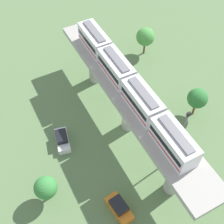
# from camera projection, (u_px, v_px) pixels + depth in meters

# --- Properties ---
(ground_plane) EXTENTS (120.00, 120.00, 0.00)m
(ground_plane) POSITION_uv_depth(u_px,v_px,m) (127.00, 127.00, 47.13)
(ground_plane) COLOR #5B7A4C
(viaduct) EXTENTS (5.20, 35.80, 7.73)m
(viaduct) POSITION_uv_depth(u_px,v_px,m) (129.00, 102.00, 42.41)
(viaduct) COLOR #A8A59E
(viaduct) RESTS_ON ground
(train) EXTENTS (2.64, 27.45, 3.24)m
(train) POSITION_uv_depth(u_px,v_px,m) (129.00, 84.00, 40.14)
(train) COLOR silver
(train) RESTS_ON viaduct
(parked_car_white) EXTENTS (2.65, 4.49, 1.76)m
(parked_car_white) POSITION_uv_depth(u_px,v_px,m) (62.00, 139.00, 44.75)
(parked_car_white) COLOR white
(parked_car_white) RESTS_ON ground
(parked_car_orange) EXTENTS (2.27, 4.38, 1.76)m
(parked_car_orange) POSITION_uv_depth(u_px,v_px,m) (119.00, 208.00, 38.26)
(parked_car_orange) COLOR orange
(parked_car_orange) RESTS_ON ground
(tree_near_viaduct) EXTENTS (3.14, 3.14, 5.29)m
(tree_near_viaduct) POSITION_uv_depth(u_px,v_px,m) (197.00, 98.00, 45.89)
(tree_near_viaduct) COLOR brown
(tree_near_viaduct) RESTS_ON ground
(tree_mid_lot) EXTENTS (2.97, 2.97, 4.60)m
(tree_mid_lot) POSITION_uv_depth(u_px,v_px,m) (46.00, 188.00, 37.46)
(tree_mid_lot) COLOR brown
(tree_mid_lot) RESTS_ON ground
(tree_far_corner) EXTENTS (3.37, 3.37, 5.49)m
(tree_far_corner) POSITION_uv_depth(u_px,v_px,m) (145.00, 37.00, 55.13)
(tree_far_corner) COLOR brown
(tree_far_corner) RESTS_ON ground
(signal_post) EXTENTS (0.44, 0.28, 10.33)m
(signal_post) POSITION_uv_depth(u_px,v_px,m) (182.00, 135.00, 39.30)
(signal_post) COLOR #4C4C51
(signal_post) RESTS_ON ground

